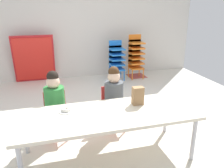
{
  "coord_description": "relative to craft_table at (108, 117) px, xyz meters",
  "views": [
    {
      "loc": [
        -0.77,
        -2.96,
        1.71
      ],
      "look_at": [
        -0.06,
        -0.45,
        0.81
      ],
      "focal_mm": 37.17,
      "sensor_mm": 36.0,
      "label": 1
    }
  ],
  "objects": [
    {
      "name": "kid_chair_orange_stack",
      "position": [
        1.45,
        2.83,
        0.06
      ],
      "size": [
        0.32,
        0.3,
        1.04
      ],
      "color": "orange",
      "rests_on": "ground_plane"
    },
    {
      "name": "seated_child_near_camera",
      "position": [
        -0.55,
        0.61,
        0.04
      ],
      "size": [
        0.32,
        0.32,
        0.92
      ],
      "color": "red",
      "rests_on": "ground_plane"
    },
    {
      "name": "back_wall",
      "position": [
        0.18,
        3.36,
        0.79
      ],
      "size": [
        5.84,
        0.1,
        2.61
      ],
      "primitive_type": "cube",
      "color": "beige",
      "rests_on": "ground_plane"
    },
    {
      "name": "ground_plane",
      "position": [
        0.18,
        0.7,
        -0.53
      ],
      "size": [
        5.84,
        5.33,
        0.02
      ],
      "color": "silver"
    },
    {
      "name": "craft_table",
      "position": [
        0.0,
        0.0,
        0.0
      ],
      "size": [
        2.0,
        0.77,
        0.56
      ],
      "color": "beige",
      "rests_on": "ground_plane"
    },
    {
      "name": "folded_activity_table",
      "position": [
        -0.89,
        3.17,
        0.02
      ],
      "size": [
        0.9,
        0.29,
        1.09
      ],
      "color": "red",
      "rests_on": "ground_plane"
    },
    {
      "name": "seated_child_middle_seat",
      "position": [
        0.25,
        0.61,
        0.04
      ],
      "size": [
        0.35,
        0.35,
        0.92
      ],
      "color": "red",
      "rests_on": "ground_plane"
    },
    {
      "name": "paper_bag_brown",
      "position": [
        0.41,
        0.14,
        0.15
      ],
      "size": [
        0.13,
        0.09,
        0.22
      ],
      "primitive_type": "cube",
      "color": "#9E754C",
      "rests_on": "craft_table"
    },
    {
      "name": "donut_powdered_on_plate",
      "position": [
        -0.44,
        0.17,
        0.07
      ],
      "size": [
        0.11,
        0.11,
        0.03
      ],
      "primitive_type": "torus",
      "color": "white",
      "rests_on": "craft_table"
    },
    {
      "name": "paper_plate_near_edge",
      "position": [
        -0.44,
        0.17,
        0.05
      ],
      "size": [
        0.18,
        0.18,
        0.01
      ],
      "primitive_type": "cylinder",
      "color": "white",
      "rests_on": "craft_table"
    },
    {
      "name": "kid_chair_blue_stack",
      "position": [
        0.96,
        2.83,
        0.0
      ],
      "size": [
        0.32,
        0.3,
        0.92
      ],
      "color": "blue",
      "rests_on": "ground_plane"
    }
  ]
}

